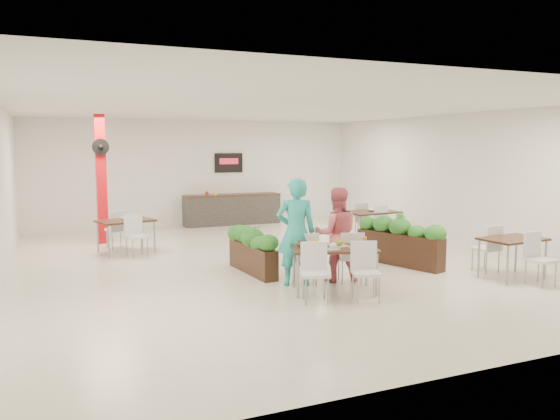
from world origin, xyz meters
The scene contains 12 objects.
ground centered at (0.00, 0.00, 0.00)m, with size 12.00×12.00×0.00m, color beige.
room_shell centered at (0.00, 0.00, 2.01)m, with size 10.10×12.10×3.22m.
red_column centered at (-3.00, 3.79, 1.64)m, with size 0.40×0.41×3.20m.
service_counter centered at (1.00, 5.65, 0.49)m, with size 3.00×0.64×2.20m.
main_table centered at (0.10, -2.53, 0.64)m, with size 1.67×1.92×0.92m.
diner_man centered at (-0.29, -1.88, 0.94)m, with size 0.69×0.45×1.88m, color teal.
diner_woman centered at (0.51, -1.88, 0.85)m, with size 0.82×0.64×1.70m, color #E66673.
planter_left centered at (-0.67, -0.72, 0.49)m, with size 0.50×1.76×0.92m.
planter_right centered at (2.34, -1.23, 0.51)m, with size 0.93×1.98×1.08m.
side_table_a centered at (-2.63, 2.32, 0.63)m, with size 1.36×1.67×0.92m.
side_table_b centered at (3.43, 1.56, 0.64)m, with size 1.45×1.65×0.92m.
side_table_c centered at (3.58, -2.98, 0.62)m, with size 1.19×1.65×0.92m.
Camera 1 is at (-4.20, -10.37, 2.43)m, focal length 35.00 mm.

